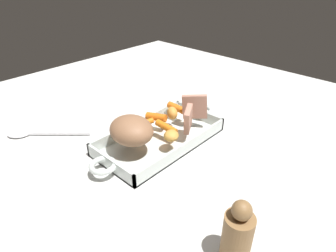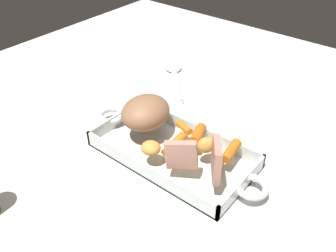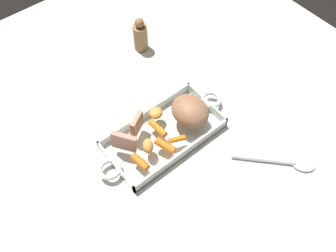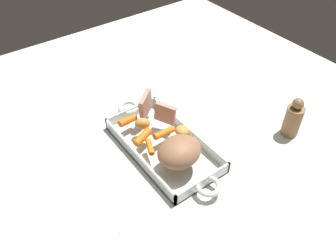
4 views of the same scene
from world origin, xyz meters
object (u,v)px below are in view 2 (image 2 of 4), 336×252
Objects in this scene: baby_carrot_center_left at (198,134)px; serving_spoon at (175,77)px; baby_carrot_northeast at (231,151)px; roasting_dish at (173,152)px; pork_roast at (146,112)px; roast_slice_thick at (216,159)px; potato_near_roast at (207,145)px; roast_slice_thin at (181,155)px; baby_carrot_southwest at (174,144)px; potato_halved at (151,148)px; baby_carrot_long at (184,127)px.

baby_carrot_center_left is 0.36m from serving_spoon.
roasting_dish is at bearing -158.93° from baby_carrot_northeast.
baby_carrot_northeast is (0.12, 0.05, 0.04)m from roasting_dish.
roast_slice_thick reaches higher than pork_roast.
potato_near_roast is at bearing 16.92° from roasting_dish.
roast_slice_thin is (-0.07, -0.03, -0.00)m from roast_slice_thick.
pork_roast is at bearing 160.79° from serving_spoon.
serving_spoon is at bearing 127.45° from baby_carrot_southwest.
baby_carrot_long is at bearing 86.59° from potato_halved.
pork_roast is 1.92× the size of roast_slice_thin.
roast_slice_thin is 0.31× the size of serving_spoon.
pork_roast reaches higher than potato_near_roast.
potato_near_roast is (0.04, -0.03, 0.01)m from baby_carrot_center_left.
baby_carrot_southwest is at bearing -151.14° from potato_near_roast.
pork_roast is at bearing 157.18° from roast_slice_thin.
roast_slice_thick reaches higher than roasting_dish.
roast_slice_thick is at bearing 13.43° from potato_halved.
potato_halved is at bearing 166.59° from serving_spoon.
baby_carrot_center_left reaches higher than roasting_dish.
baby_carrot_northeast is at bearing 36.94° from potato_halved.
baby_carrot_southwest is 0.34× the size of serving_spoon.
baby_carrot_center_left is at bearing 142.07° from roast_slice_thick.
roast_slice_thin is at bearing -100.74° from potato_near_roast.
baby_carrot_northeast is 1.38× the size of potato_halved.
potato_near_roast is at bearing 3.04° from pork_roast.
potato_halved is (0.08, -0.07, -0.02)m from pork_roast.
serving_spoon is at bearing 137.69° from potato_near_roast.
serving_spoon is (-0.24, 0.31, -0.04)m from baby_carrot_southwest.
baby_carrot_northeast is at bearing 21.07° from roasting_dish.
potato_near_roast reaches higher than baby_carrot_center_left.
baby_carrot_long is 0.81× the size of baby_carrot_center_left.
baby_carrot_northeast is 0.29× the size of serving_spoon.
baby_carrot_southwest reaches higher than serving_spoon.
roast_slice_thin is at bearing 4.26° from potato_halved.
baby_carrot_southwest is 1.60× the size of potato_halved.
roast_slice_thin is 0.08m from potato_near_roast.
roasting_dish is 7.80× the size of baby_carrot_northeast.
roast_slice_thin reaches higher than roasting_dish.
potato_halved reaches higher than serving_spoon.
baby_carrot_southwest is at bearing -108.88° from baby_carrot_center_left.
serving_spoon is (-0.22, 0.30, -0.00)m from roasting_dish.
pork_roast is 1.78× the size of baby_carrot_southwest.
roast_slice_thin is at bearing -156.51° from roast_slice_thick.
baby_carrot_long is at bearing 99.45° from roasting_dish.
pork_roast is 0.32m from serving_spoon.
baby_carrot_long is 0.32m from serving_spoon.
roast_slice_thin is 0.08m from potato_halved.
roasting_dish is 0.11m from pork_roast.
roast_slice_thick is 1.17× the size of baby_carrot_center_left.
potato_halved is (-0.14, -0.11, 0.00)m from baby_carrot_northeast.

